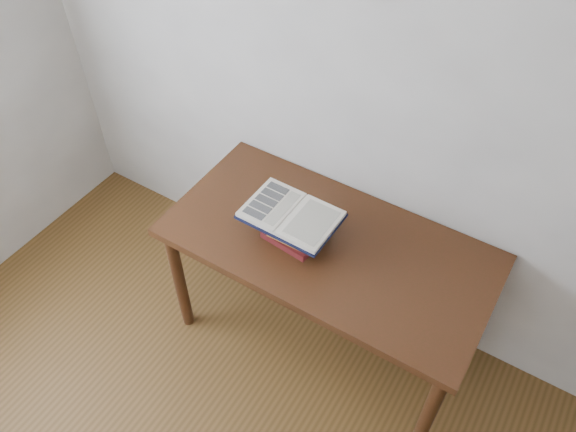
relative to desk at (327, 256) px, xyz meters
The scene contains 3 objects.
desk is the anchor object (origin of this frame).
book_stack 0.22m from the desk, 154.13° to the right, with size 0.26×0.19×0.12m.
open_book 0.29m from the desk, 160.48° to the right, with size 0.40×0.28×0.03m.
Camera 1 is at (0.80, -0.06, 2.64)m, focal length 35.00 mm.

